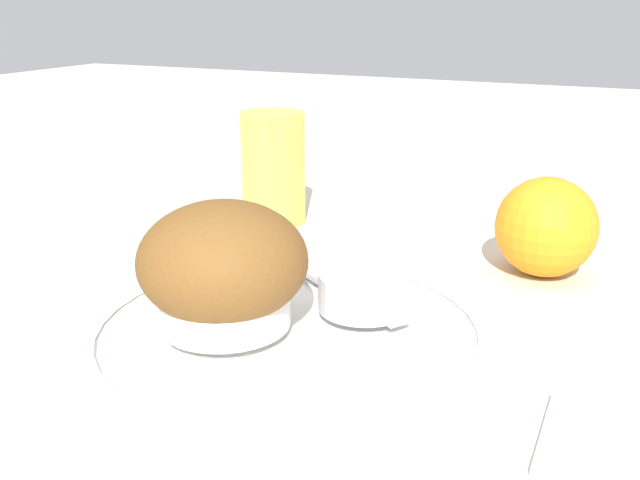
# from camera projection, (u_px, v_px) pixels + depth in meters

# --- Properties ---
(ground_plane) EXTENTS (3.00, 3.00, 0.00)m
(ground_plane) POSITION_uv_depth(u_px,v_px,m) (303.00, 335.00, 0.47)
(ground_plane) COLOR beige
(plate) EXTENTS (0.25, 0.25, 0.02)m
(plate) POSITION_uv_depth(u_px,v_px,m) (285.00, 334.00, 0.45)
(plate) COLOR white
(plate) RESTS_ON ground_plane
(muffin) EXTENTS (0.10, 0.10, 0.08)m
(muffin) POSITION_uv_depth(u_px,v_px,m) (223.00, 269.00, 0.43)
(muffin) COLOR silver
(muffin) RESTS_ON plate
(cream_ramekin) EXTENTS (0.06, 0.06, 0.02)m
(cream_ramekin) POSITION_uv_depth(u_px,v_px,m) (364.00, 289.00, 0.46)
(cream_ramekin) COLOR silver
(cream_ramekin) RESTS_ON plate
(berry_pair) EXTENTS (0.03, 0.01, 0.01)m
(berry_pair) POSITION_uv_depth(u_px,v_px,m) (361.00, 282.00, 0.48)
(berry_pair) COLOR #B7192D
(berry_pair) RESTS_ON plate
(butter_knife) EXTENTS (0.14, 0.10, 0.00)m
(butter_knife) POSITION_uv_depth(u_px,v_px,m) (330.00, 282.00, 0.50)
(butter_knife) COLOR #B7B7BC
(butter_knife) RESTS_ON plate
(orange_fruit) EXTENTS (0.08, 0.08, 0.08)m
(orange_fruit) POSITION_uv_depth(u_px,v_px,m) (546.00, 227.00, 0.56)
(orange_fruit) COLOR orange
(orange_fruit) RESTS_ON ground_plane
(juice_glass) EXTENTS (0.06, 0.06, 0.11)m
(juice_glass) POSITION_uv_depth(u_px,v_px,m) (273.00, 168.00, 0.69)
(juice_glass) COLOR #EAD14C
(juice_glass) RESTS_ON ground_plane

